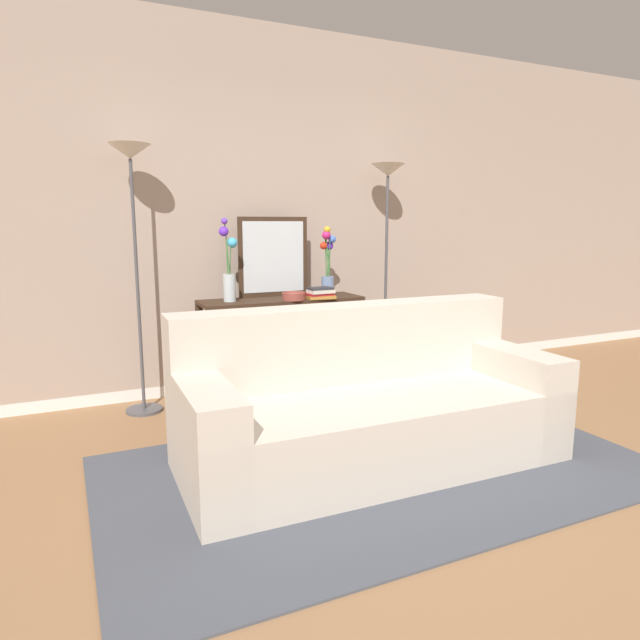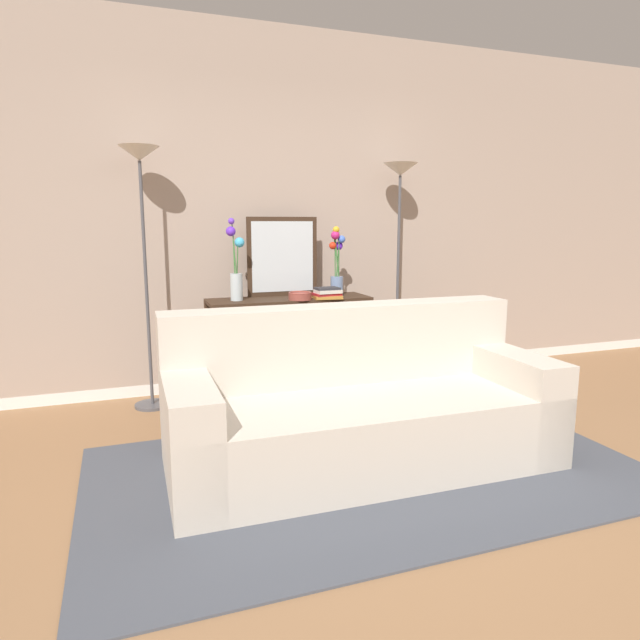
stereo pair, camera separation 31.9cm
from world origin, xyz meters
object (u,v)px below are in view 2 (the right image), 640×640
object	(u,v)px
console_table	(290,328)
vase_short_flowers	(337,265)
vase_tall_flowers	(236,269)
fruit_bowl	(300,296)
wall_mirror	(283,257)
book_row_under_console	(242,392)
floor_lamp_right	(399,212)
couch	(359,409)
book_stack	(327,293)
floor_lamp_left	(142,205)

from	to	relation	value
console_table	vase_short_flowers	world-z (taller)	vase_short_flowers
vase_tall_flowers	fruit_bowl	xyz separation A→B (m)	(0.47, -0.12, -0.21)
wall_mirror	vase_tall_flowers	distance (m)	0.45
vase_short_flowers	book_row_under_console	xyz separation A→B (m)	(-0.81, -0.03, -0.97)
floor_lamp_right	console_table	bearing A→B (deg)	-176.02
book_row_under_console	couch	bearing A→B (deg)	-73.76
console_table	book_stack	world-z (taller)	book_stack
couch	fruit_bowl	distance (m)	1.33
floor_lamp_right	book_stack	xyz separation A→B (m)	(-0.72, -0.20, -0.63)
vase_short_flowers	fruit_bowl	xyz separation A→B (m)	(-0.36, -0.15, -0.21)
book_stack	book_row_under_console	world-z (taller)	book_stack
wall_mirror	book_stack	distance (m)	0.48
vase_short_flowers	book_stack	world-z (taller)	vase_short_flowers
wall_mirror	fruit_bowl	distance (m)	0.40
couch	console_table	world-z (taller)	couch
couch	vase_tall_flowers	size ratio (longest dim) A/B	3.51
floor_lamp_right	book_row_under_console	xyz separation A→B (m)	(-1.38, -0.07, -1.39)
couch	floor_lamp_right	world-z (taller)	floor_lamp_right
vase_tall_flowers	vase_short_flowers	bearing A→B (deg)	2.17
book_stack	book_row_under_console	distance (m)	1.02
couch	fruit_bowl	world-z (taller)	couch
floor_lamp_right	wall_mirror	size ratio (longest dim) A/B	2.95
vase_short_flowers	couch	bearing A→B (deg)	-106.57
vase_short_flowers	floor_lamp_left	bearing A→B (deg)	178.61
fruit_bowl	vase_short_flowers	bearing A→B (deg)	23.10
fruit_bowl	book_stack	distance (m)	0.22
console_table	vase_short_flowers	xyz separation A→B (m)	(0.41, 0.03, 0.48)
wall_mirror	book_stack	bearing A→B (deg)	-46.87
console_table	vase_short_flowers	bearing A→B (deg)	4.51
wall_mirror	vase_short_flowers	distance (m)	0.44
floor_lamp_right	fruit_bowl	distance (m)	1.15
wall_mirror	console_table	bearing A→B (deg)	-88.26
floor_lamp_left	fruit_bowl	bearing A→B (deg)	-9.72
couch	book_stack	size ratio (longest dim) A/B	9.58
couch	wall_mirror	distance (m)	1.71
couch	vase_short_flowers	xyz separation A→B (m)	(0.41, 1.39, 0.71)
console_table	floor_lamp_left	distance (m)	1.42
floor_lamp_right	vase_short_flowers	xyz separation A→B (m)	(-0.57, -0.04, -0.43)
couch	vase_tall_flowers	world-z (taller)	vase_tall_flowers
couch	wall_mirror	size ratio (longest dim) A/B	3.45
vase_tall_flowers	vase_short_flowers	xyz separation A→B (m)	(0.83, 0.03, 0.01)
console_table	floor_lamp_right	distance (m)	1.34
fruit_bowl	console_table	bearing A→B (deg)	112.38
console_table	floor_lamp_left	bearing A→B (deg)	176.31
book_stack	wall_mirror	bearing A→B (deg)	133.13
fruit_bowl	floor_lamp_left	bearing A→B (deg)	170.28
wall_mirror	vase_short_flowers	size ratio (longest dim) A/B	1.13
floor_lamp_right	book_row_under_console	bearing A→B (deg)	-177.16
floor_lamp_left	fruit_bowl	size ratio (longest dim) A/B	10.58
couch	fruit_bowl	bearing A→B (deg)	87.65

